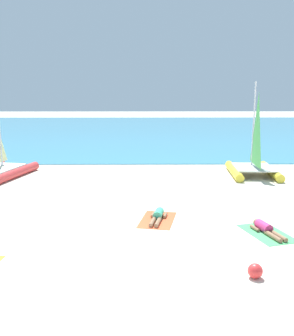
# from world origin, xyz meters

# --- Properties ---
(ground_plane) EXTENTS (120.00, 120.00, 0.00)m
(ground_plane) POSITION_xyz_m (0.00, 10.00, 0.00)
(ground_plane) COLOR beige
(ocean_water) EXTENTS (120.00, 40.00, 0.05)m
(ocean_water) POSITION_xyz_m (0.00, 32.78, 0.03)
(ocean_water) COLOR teal
(ocean_water) RESTS_ON ground
(sailboat_yellow) EXTENTS (2.59, 3.83, 4.80)m
(sailboat_yellow) POSITION_xyz_m (5.55, 9.74, 0.72)
(sailboat_yellow) COLOR yellow
(sailboat_yellow) RESTS_ON ground
(towel_center_right) EXTENTS (1.45, 2.08, 0.01)m
(towel_center_right) POSITION_xyz_m (0.34, 2.63, 0.01)
(towel_center_right) COLOR #EA5933
(towel_center_right) RESTS_ON ground
(sunbather_center_right) EXTENTS (0.70, 1.56, 0.30)m
(sunbather_center_right) POSITION_xyz_m (0.35, 2.70, 0.13)
(sunbather_center_right) COLOR #3FB28C
(sunbather_center_right) RESTS_ON towel_center_right
(towel_rightmost) EXTENTS (1.58, 2.13, 0.01)m
(towel_rightmost) POSITION_xyz_m (3.70, 1.32, 0.01)
(towel_rightmost) COLOR #4CB266
(towel_rightmost) RESTS_ON ground
(sunbather_rightmost) EXTENTS (0.80, 1.55, 0.30)m
(sunbather_rightmost) POSITION_xyz_m (3.68, 1.38, 0.13)
(sunbather_rightmost) COLOR #D83372
(sunbather_rightmost) RESTS_ON towel_rightmost
(beach_ball) EXTENTS (0.36, 0.36, 0.36)m
(beach_ball) POSITION_xyz_m (2.51, -1.63, 0.18)
(beach_ball) COLOR red
(beach_ball) RESTS_ON ground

